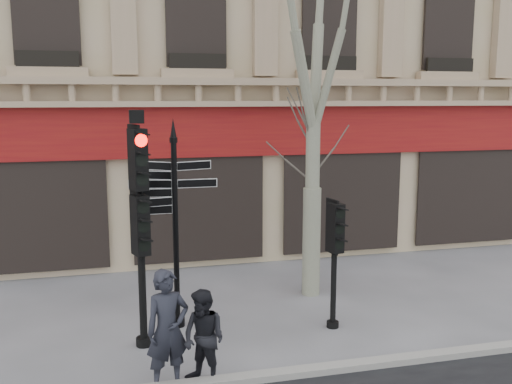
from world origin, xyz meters
TOP-DOWN VIEW (x-y plane):
  - ground at (0.00, 0.00)m, footprint 80.00×80.00m
  - kerb at (0.00, -1.40)m, footprint 80.00×0.25m
  - fingerpost at (-1.00, 1.13)m, footprint 1.98×1.98m
  - traffic_signal_main at (-1.69, 0.37)m, footprint 0.55×0.47m
  - traffic_signal_secondary at (1.95, 0.32)m, footprint 0.46×0.36m
  - pedestrian_a at (-1.40, -1.26)m, footprint 0.79×0.62m
  - pedestrian_b at (-0.85, -1.30)m, footprint 0.93×0.94m

SIDE VIEW (x-z plane):
  - ground at x=0.00m, z-range 0.00..0.00m
  - kerb at x=0.00m, z-range 0.00..0.12m
  - pedestrian_b at x=-0.85m, z-range 0.00..1.53m
  - pedestrian_a at x=-1.40m, z-range 0.00..1.89m
  - traffic_signal_secondary at x=1.95m, z-range 0.49..2.98m
  - traffic_signal_main at x=-1.69m, z-range 0.56..4.81m
  - fingerpost at x=-1.00m, z-range 0.70..4.79m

